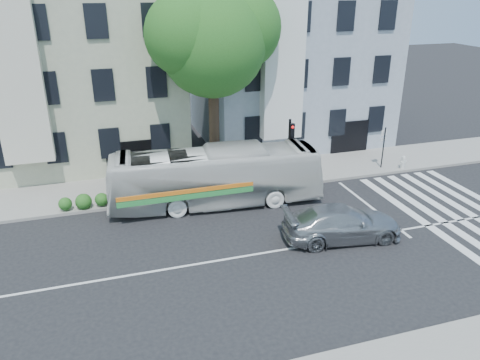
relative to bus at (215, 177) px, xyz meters
name	(u,v)px	position (x,y,z in m)	size (l,w,h in m)	color
ground	(266,253)	(0.81, -5.20, -1.47)	(120.00, 120.00, 0.00)	black
sidewalk_far	(217,180)	(0.81, 2.80, -1.40)	(80.00, 4.00, 0.15)	gray
building_left	(76,69)	(-6.19, 9.80, 4.03)	(12.00, 10.00, 11.00)	#A3A78C
building_right	(288,59)	(7.81, 9.80, 4.03)	(12.00, 10.00, 11.00)	#8B95A5
street_tree	(212,36)	(0.87, 3.54, 6.36)	(7.30, 5.90, 11.10)	#2D2116
bus	(215,177)	(0.00, 0.00, 0.00)	(10.57, 2.47, 2.94)	silver
sedan	(342,223)	(4.35, -5.04, -0.72)	(5.19, 2.11, 1.51)	#A2A4A9
hedge	(153,193)	(-2.99, 1.10, -0.97)	(8.50, 0.84, 0.70)	#2C561B
traffic_signal	(290,145)	(4.26, 0.74, 1.01)	(0.40, 0.52, 3.84)	black
fire_hydrant	(403,162)	(11.78, 1.12, -0.92)	(0.45, 0.26, 0.79)	silver
far_sign_pole	(384,142)	(10.66, 1.68, 0.25)	(0.44, 0.22, 2.48)	black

